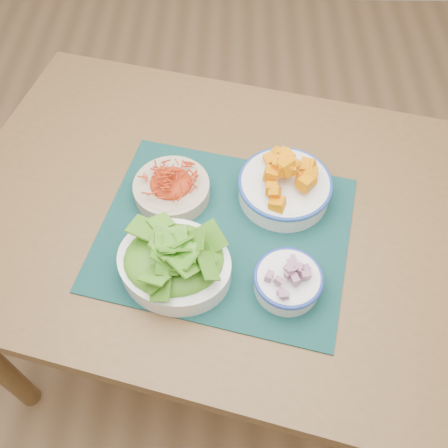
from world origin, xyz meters
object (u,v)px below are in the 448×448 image
placemat (224,232)px  onion_bowl (288,279)px  squash_bowl (285,182)px  table (233,234)px  lettuce_bowl (174,260)px  carrot_bowl (171,186)px

placemat → onion_bowl: 0.19m
squash_bowl → onion_bowl: bearing=-91.2°
table → placemat: (-0.02, -0.06, 0.09)m
placemat → onion_bowl: bearing=-32.7°
table → squash_bowl: 0.19m
table → onion_bowl: (0.11, -0.19, 0.13)m
table → squash_bowl: size_ratio=5.64×
table → lettuce_bowl: bearing=-112.1°
table → placemat: 0.11m
placemat → lettuce_bowl: (-0.10, -0.10, 0.05)m
placemat → onion_bowl: (0.13, -0.13, 0.04)m
table → placemat: placemat is taller
placemat → carrot_bowl: size_ratio=2.67×
lettuce_bowl → onion_bowl: size_ratio=1.67×
placemat → onion_bowl: onion_bowl is taller
table → carrot_bowl: (-0.14, 0.04, 0.13)m
placemat → table: bearing=85.1°
placemat → squash_bowl: 0.17m
squash_bowl → lettuce_bowl: 0.31m
onion_bowl → lettuce_bowl: bearing=172.2°
table → onion_bowl: 0.26m
lettuce_bowl → onion_bowl: bearing=12.5°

